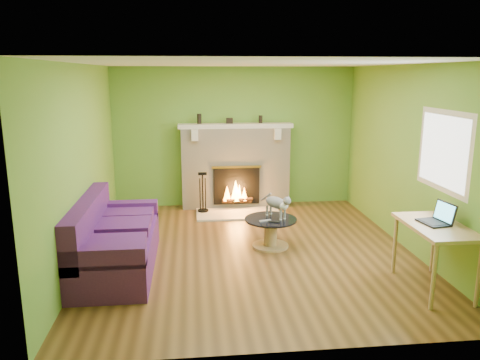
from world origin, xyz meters
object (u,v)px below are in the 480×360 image
Objects in this scene: sofa at (112,242)px; coffee_table at (271,231)px; cat at (276,205)px; desk at (436,233)px.

sofa is 2.23m from coffee_table.
sofa reaches higher than cat.
coffee_table is at bearing 14.32° from sofa.
desk is 2.25m from cat.
sofa is 2.33m from cat.
cat is at bearing 134.37° from desk.
coffee_table is (2.16, 0.55, -0.11)m from sofa.
desk is (1.65, -1.55, 0.45)m from coffee_table.
sofa is 2.72× the size of coffee_table.
sofa is at bearing 165.23° from desk.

